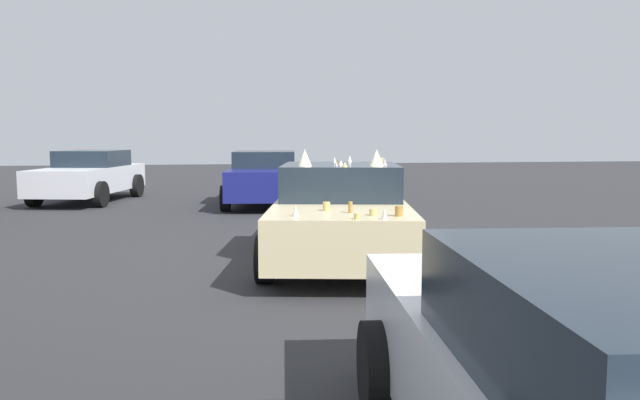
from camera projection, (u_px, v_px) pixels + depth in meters
The scene contains 5 objects.
ground_plane at pixel (340, 260), 9.01m from camera, with size 60.00×60.00×0.00m, color #2D2D30.
art_car_decorated at pixel (340, 213), 8.99m from camera, with size 4.74×2.68×1.64m.
parked_sedan_far_right at pixel (264, 178), 16.04m from camera, with size 4.18×2.32×1.41m.
parked_sedan_near_left at pixel (630, 400), 2.68m from camera, with size 4.32×2.30×1.36m.
parked_sedan_behind_right at pixel (90, 176), 16.94m from camera, with size 4.54×2.60×1.40m.
Camera 1 is at (-8.72, 1.67, 1.84)m, focal length 34.44 mm.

